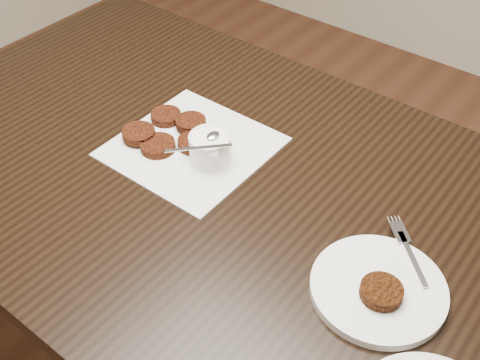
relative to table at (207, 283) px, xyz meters
name	(u,v)px	position (x,y,z in m)	size (l,w,h in m)	color
table	(207,283)	(0.00, 0.00, 0.00)	(1.39, 0.89, 0.75)	black
napkin	(192,147)	(-0.05, 0.03, 0.38)	(0.30, 0.30, 0.00)	white
sauce_ramekin	(210,136)	(0.01, 0.03, 0.44)	(0.11, 0.11, 0.12)	white
patty_cluster	(169,134)	(-0.11, 0.02, 0.39)	(0.23, 0.23, 0.02)	#5B1D0B
plate_with_patty	(379,285)	(0.42, -0.06, 0.39)	(0.22, 0.22, 0.03)	white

